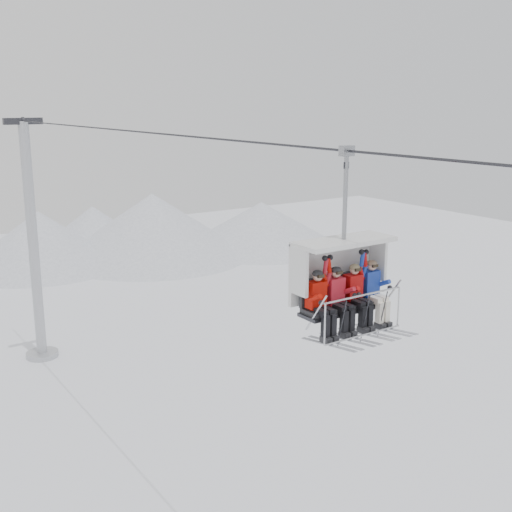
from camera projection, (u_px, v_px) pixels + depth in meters
lift_tower_right at (34, 259)px, 35.57m from camera, size 2.00×1.80×13.48m
haul_cable at (256, 143)px, 16.08m from camera, size 0.06×50.00×0.06m
chairlift_carrier at (339, 272)px, 14.07m from camera, size 2.31×1.17×3.98m
skier_far_left at (320, 302)px, 13.51m from camera, size 0.40×1.69×1.59m
skier_center_left at (338, 297)px, 13.78m from camera, size 0.40×1.69×1.59m
skier_center_right at (356, 294)px, 14.07m from camera, size 0.39×1.69×1.56m
skier_far_right at (373, 290)px, 14.35m from camera, size 0.40×1.69×1.59m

